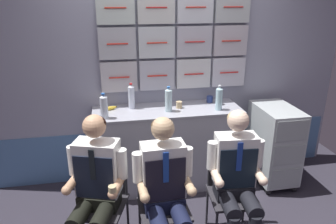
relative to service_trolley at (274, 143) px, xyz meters
name	(u,v)px	position (x,y,z in m)	size (l,w,h in m)	color
galley_bulkhead	(167,85)	(-1.17, 0.44, 0.63)	(4.20, 0.14, 2.15)	#9496AB
galley_counter	(167,147)	(-1.21, 0.16, -0.03)	(1.60, 0.53, 0.92)	#ABACB8
service_trolley	(274,143)	(0.00, 0.00, 0.00)	(0.40, 0.65, 0.91)	black
folding_chair_left	(103,191)	(-1.92, -0.64, 0.02)	(0.51, 0.51, 0.83)	#2D2D33
crew_member_left	(95,185)	(-1.97, -0.79, 0.18)	(0.52, 0.66, 1.23)	black
folding_chair_center	(161,193)	(-1.44, -0.77, 0.02)	(0.41, 0.42, 0.83)	#2D2D33
crew_member_center	(165,188)	(-1.44, -0.93, 0.18)	(0.48, 0.60, 1.22)	black
folding_chair_right	(230,182)	(-0.81, -0.71, 0.02)	(0.44, 0.44, 0.83)	#2D2D33
crew_member_right	(237,177)	(-0.82, -0.87, 0.17)	(0.48, 0.61, 1.22)	black
water_bottle_tall	(104,107)	(-1.88, 0.01, 0.56)	(0.08, 0.08, 0.26)	silver
water_bottle_clear	(169,100)	(-1.21, 0.09, 0.56)	(0.08, 0.08, 0.27)	silver
water_bottle_blue_cap	(219,98)	(-0.68, 0.04, 0.56)	(0.07, 0.07, 0.27)	silver
water_bottle_short	(131,97)	(-1.59, 0.26, 0.57)	(0.07, 0.07, 0.28)	silver
paper_cup_tan	(210,99)	(-0.69, 0.30, 0.47)	(0.07, 0.07, 0.07)	navy
espresso_cup_small	(179,105)	(-1.08, 0.18, 0.47)	(0.06, 0.06, 0.07)	tan
paper_cup_blue	(219,101)	(-0.61, 0.21, 0.48)	(0.07, 0.07, 0.08)	navy
snack_banana	(109,108)	(-1.83, 0.25, 0.45)	(0.17, 0.10, 0.04)	yellow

